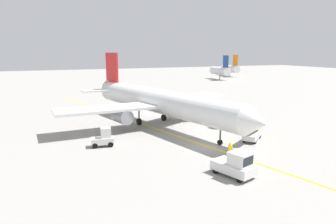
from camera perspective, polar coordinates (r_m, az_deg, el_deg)
ground_plane at (r=34.37m, az=7.30°, el=-6.38°), size 300.00×300.00×0.00m
taxi_line_yellow at (r=38.03m, az=1.79°, el=-4.53°), size 20.89×77.38×0.01m
airliner at (r=43.17m, az=-1.98°, el=2.03°), size 27.87×34.83×10.10m
pushback_tug at (r=26.68m, az=12.50°, el=-9.61°), size 2.92×4.01×2.20m
baggage_tug_near_wing at (r=34.60m, az=-11.95°, el=-4.81°), size 2.54×1.60×2.10m
baggage_tug_by_cargo_door at (r=42.98m, az=9.82°, el=-1.56°), size 2.71×2.12×2.10m
belt_loader_forward_hold at (r=37.49m, az=15.43°, el=-3.95°), size 4.65×4.15×2.59m
ground_crew_marshaller at (r=30.55m, az=11.50°, el=-7.01°), size 0.36×0.24×1.70m
safety_cone_nose_left at (r=46.30m, az=0.34°, el=-1.35°), size 0.36×0.36×0.44m
safety_cone_nose_right at (r=46.61m, az=5.14°, el=-1.31°), size 0.36×0.36×0.44m
distant_aircraft_mid_left at (r=114.78m, az=9.73°, el=7.63°), size 3.00×10.10×8.80m
distant_aircraft_mid_right at (r=129.93m, az=11.55°, el=7.98°), size 3.00×10.10×8.80m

